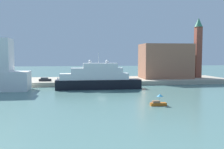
{
  "coord_description": "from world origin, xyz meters",
  "views": [
    {
      "loc": [
        -7.63,
        -74.0,
        11.07
      ],
      "look_at": [
        3.88,
        6.0,
        5.01
      ],
      "focal_mm": 39.83,
      "sensor_mm": 36.0,
      "label": 1
    }
  ],
  "objects_px": {
    "small_motorboat": "(158,102)",
    "mooring_bollard": "(103,81)",
    "large_yacht": "(97,79)",
    "harbor_building": "(165,61)",
    "person_figure": "(58,80)",
    "bell_tower": "(198,46)",
    "parked_car": "(45,80)"
  },
  "relations": [
    {
      "from": "person_figure",
      "to": "parked_car",
      "type": "bearing_deg",
      "value": 146.89
    },
    {
      "from": "harbor_building",
      "to": "bell_tower",
      "type": "distance_m",
      "value": 16.02
    },
    {
      "from": "large_yacht",
      "to": "harbor_building",
      "type": "relative_size",
      "value": 1.36
    },
    {
      "from": "parked_car",
      "to": "mooring_bollard",
      "type": "distance_m",
      "value": 22.05
    },
    {
      "from": "small_motorboat",
      "to": "mooring_bollard",
      "type": "xyz_separation_m",
      "value": [
        -8.16,
        38.4,
        1.06
      ]
    },
    {
      "from": "person_figure",
      "to": "bell_tower",
      "type": "bearing_deg",
      "value": 9.2
    },
    {
      "from": "small_motorboat",
      "to": "harbor_building",
      "type": "height_order",
      "value": "harbor_building"
    },
    {
      "from": "large_yacht",
      "to": "mooring_bollard",
      "type": "relative_size",
      "value": 42.62
    },
    {
      "from": "large_yacht",
      "to": "bell_tower",
      "type": "bearing_deg",
      "value": 23.15
    },
    {
      "from": "large_yacht",
      "to": "harbor_building",
      "type": "bearing_deg",
      "value": 32.46
    },
    {
      "from": "person_figure",
      "to": "harbor_building",
      "type": "bearing_deg",
      "value": 12.4
    },
    {
      "from": "large_yacht",
      "to": "bell_tower",
      "type": "height_order",
      "value": "bell_tower"
    },
    {
      "from": "bell_tower",
      "to": "person_figure",
      "type": "bearing_deg",
      "value": -170.8
    },
    {
      "from": "small_motorboat",
      "to": "large_yacht",
      "type": "bearing_deg",
      "value": 110.44
    },
    {
      "from": "bell_tower",
      "to": "small_motorboat",
      "type": "bearing_deg",
      "value": -124.95
    },
    {
      "from": "parked_car",
      "to": "mooring_bollard",
      "type": "xyz_separation_m",
      "value": [
        21.59,
        -4.48,
        -0.25
      ]
    },
    {
      "from": "person_figure",
      "to": "mooring_bollard",
      "type": "bearing_deg",
      "value": -4.19
    },
    {
      "from": "small_motorboat",
      "to": "bell_tower",
      "type": "relative_size",
      "value": 0.14
    },
    {
      "from": "bell_tower",
      "to": "mooring_bollard",
      "type": "relative_size",
      "value": 38.82
    },
    {
      "from": "person_figure",
      "to": "mooring_bollard",
      "type": "distance_m",
      "value": 16.64
    },
    {
      "from": "small_motorboat",
      "to": "mooring_bollard",
      "type": "relative_size",
      "value": 5.38
    },
    {
      "from": "person_figure",
      "to": "mooring_bollard",
      "type": "height_order",
      "value": "person_figure"
    },
    {
      "from": "parked_car",
      "to": "large_yacht",
      "type": "bearing_deg",
      "value": -35.13
    },
    {
      "from": "harbor_building",
      "to": "person_figure",
      "type": "distance_m",
      "value": 46.1
    },
    {
      "from": "mooring_bollard",
      "to": "large_yacht",
      "type": "bearing_deg",
      "value": -108.73
    },
    {
      "from": "large_yacht",
      "to": "person_figure",
      "type": "relative_size",
      "value": 16.99
    },
    {
      "from": "harbor_building",
      "to": "bell_tower",
      "type": "height_order",
      "value": "bell_tower"
    },
    {
      "from": "small_motorboat",
      "to": "mooring_bollard",
      "type": "distance_m",
      "value": 39.27
    },
    {
      "from": "bell_tower",
      "to": "parked_car",
      "type": "relative_size",
      "value": 5.77
    },
    {
      "from": "large_yacht",
      "to": "small_motorboat",
      "type": "distance_m",
      "value": 31.86
    },
    {
      "from": "large_yacht",
      "to": "person_figure",
      "type": "bearing_deg",
      "value": 144.15
    },
    {
      "from": "small_motorboat",
      "to": "person_figure",
      "type": "bearing_deg",
      "value": 121.99
    }
  ]
}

